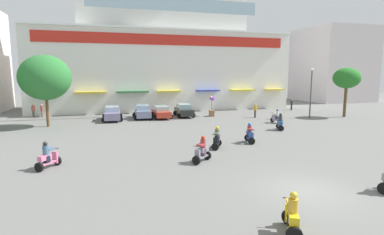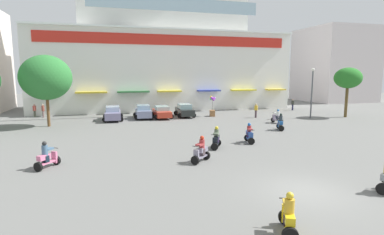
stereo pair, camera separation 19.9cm
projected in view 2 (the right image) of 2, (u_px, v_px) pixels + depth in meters
The scene contains 22 objects.
ground_plane at pixel (211, 135), 26.04m from camera, with size 128.00×128.00×0.00m, color slate.
colonial_building at pixel (163, 46), 46.05m from camera, with size 36.69×14.80×21.34m.
flank_building_right at pixel (334, 65), 58.72m from camera, with size 11.38×11.83×13.74m.
plaza_tree_1 at pixel (348, 78), 36.36m from camera, with size 3.26×3.01×5.95m.
plaza_tree_2 at pixel (46, 78), 29.83m from camera, with size 4.89×4.46×7.04m.
parked_car_0 at pixel (113, 113), 34.39m from camera, with size 2.36×4.54×1.58m.
parked_car_1 at pixel (143, 112), 35.77m from camera, with size 2.34×3.98×1.59m.
parked_car_2 at pixel (162, 112), 36.20m from camera, with size 2.33×4.50×1.42m.
parked_car_3 at pixel (185, 110), 37.34m from camera, with size 2.37×4.36×1.55m.
scooter_rider_1 at pixel (289, 216), 9.99m from camera, with size 1.08×1.47×1.48m.
scooter_rider_2 at pixel (277, 117), 32.48m from camera, with size 0.69×1.50×1.51m.
scooter_rider_3 at pixel (216, 139), 21.50m from camera, with size 1.16×1.48×1.56m.
scooter_rider_5 at pixel (280, 123), 28.42m from camera, with size 0.98×1.44×1.59m.
scooter_rider_6 at pixel (249, 135), 23.18m from camera, with size 0.80×1.43×1.52m.
scooter_rider_8 at pixel (201, 151), 18.15m from camera, with size 1.41×1.34×1.58m.
scooter_rider_9 at pixel (47, 157), 16.96m from camera, with size 1.27×1.52×1.55m.
pedestrian_0 at pixel (293, 104), 43.85m from camera, with size 0.42×0.42×1.61m.
pedestrian_1 at pixel (34, 110), 36.84m from camera, with size 0.45×0.45×1.59m.
pedestrian_2 at pixel (43, 110), 36.54m from camera, with size 0.37×0.37×1.65m.
pedestrian_3 at pixel (256, 110), 36.37m from camera, with size 0.42×0.42×1.68m.
streetlamp_near at pixel (312, 89), 35.70m from camera, with size 0.40×0.40×5.84m.
balloon_vendor_cart at pixel (212, 108), 37.65m from camera, with size 0.78×1.01×2.51m.
Camera 2 is at (-8.40, -11.18, 5.24)m, focal length 28.55 mm.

